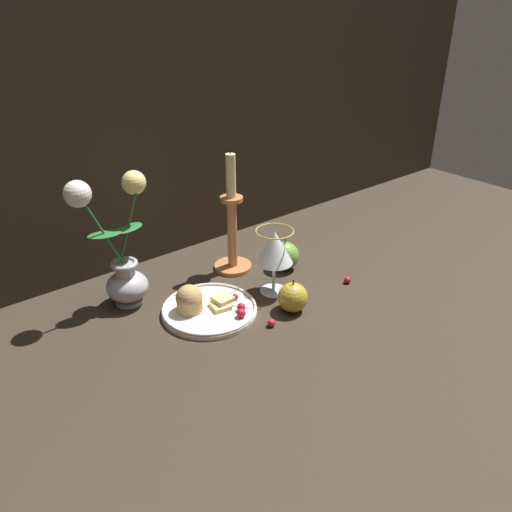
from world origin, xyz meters
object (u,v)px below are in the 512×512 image
at_px(wine_glass, 274,249).
at_px(apple_beside_vase, 285,256).
at_px(plate_with_pastries, 205,306).
at_px(candlestick, 232,230).
at_px(apple_near_glass, 293,297).
at_px(vase, 121,257).

height_order(wine_glass, apple_beside_vase, wine_glass).
relative_size(plate_with_pastries, wine_glass, 1.33).
distance_m(wine_glass, apple_beside_vase, 0.14).
bearing_deg(plate_with_pastries, candlestick, 36.35).
distance_m(candlestick, apple_beside_vase, 0.15).
xyz_separation_m(apple_beside_vase, apple_near_glass, (-0.11, -0.15, -0.00)).
xyz_separation_m(wine_glass, apple_near_glass, (-0.02, -0.09, -0.08)).
bearing_deg(vase, apple_near_glass, -43.51).
bearing_deg(apple_beside_vase, wine_glass, -144.70).
xyz_separation_m(wine_glass, apple_beside_vase, (0.09, 0.07, -0.08)).
height_order(candlestick, apple_near_glass, candlestick).
relative_size(candlestick, apple_near_glass, 3.93).
bearing_deg(apple_beside_vase, vase, 164.92).
bearing_deg(wine_glass, apple_near_glass, -102.97).
relative_size(plate_with_pastries, apple_near_glass, 2.67).
relative_size(wine_glass, apple_beside_vase, 1.87).
bearing_deg(apple_near_glass, wine_glass, 77.03).
xyz_separation_m(plate_with_pastries, apple_near_glass, (0.16, -0.11, 0.02)).
bearing_deg(wine_glass, apple_beside_vase, 35.30).
distance_m(vase, apple_beside_vase, 0.41).
bearing_deg(plate_with_pastries, vase, 128.21).
relative_size(wine_glass, apple_near_glass, 2.01).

